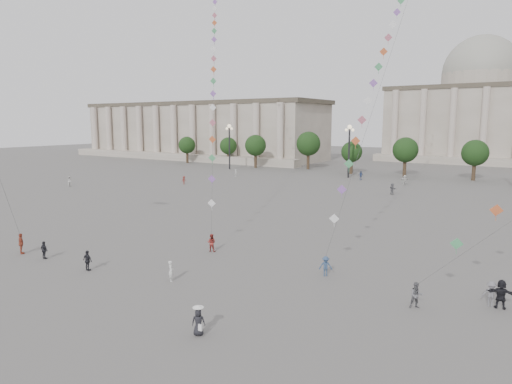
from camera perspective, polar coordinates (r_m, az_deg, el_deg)
The scene contains 23 objects.
ground at distance 28.58m, azimuth -15.29°, elevation -14.87°, with size 360.00×360.00×0.00m, color #5B5955.
hall_west at distance 146.04m, azimuth -7.22°, elevation 7.63°, with size 84.00×26.22×17.20m.
hall_central at distance 147.63m, azimuth 25.98°, elevation 9.08°, with size 48.30×34.30×35.50m.
tree_row at distance 97.28m, azimuth 21.58°, elevation 4.72°, with size 137.12×5.12×8.00m.
lamp_post_far_west at distance 108.67m, azimuth -3.35°, elevation 6.72°, with size 2.00×0.90×10.65m.
lamp_post_mid_west at distance 93.87m, azimuth 11.58°, elevation 6.22°, with size 2.00×0.90×10.65m.
person_crowd_0 at distance 91.30m, azimuth 12.96°, elevation 2.03°, with size 1.03×0.43×1.75m, color #394C80.
person_crowd_1 at distance 86.55m, azimuth -22.24°, elevation 1.24°, with size 0.86×0.67×1.76m, color silver.
person_crowd_2 at distance 83.84m, azimuth -8.99°, elevation 1.47°, with size 0.96×0.55×1.49m, color maroon.
person_crowd_3 at distance 32.18m, azimuth 28.30°, elevation -11.17°, with size 1.69×0.54×1.82m, color black.
person_crowd_4 at distance 86.61m, azimuth 18.10°, elevation 1.47°, with size 1.65×0.52×1.78m, color silver.
person_crowd_6 at distance 32.23m, azimuth 27.32°, elevation -11.26°, with size 1.04×0.60×1.62m, color slate.
person_crowd_10 at distance 94.55m, azimuth -2.54°, elevation 2.42°, with size 0.57×0.37×1.56m, color silver.
person_crowd_12 at distance 74.34m, azimuth 16.66°, elevation 0.38°, with size 1.65×0.53×1.78m, color slate.
person_crowd_13 at distance 33.63m, azimuth -10.59°, elevation -9.67°, with size 0.55×0.36×1.51m, color silver.
tourist_0 at distance 44.40m, azimuth -27.30°, elevation -5.76°, with size 1.06×0.44×1.81m, color #9F412B.
tourist_1 at distance 42.02m, azimuth -24.96°, elevation -6.60°, with size 0.88×0.37×1.50m, color black.
tourist_4 at distance 37.52m, azimuth -20.30°, elevation -8.04°, with size 0.94×0.39×1.60m, color black.
kite_flyer_0 at distance 40.47m, azimuth -5.59°, elevation -6.32°, with size 0.77×0.60×1.58m, color maroon.
kite_flyer_1 at distance 34.49m, azimuth 8.70°, elevation -9.15°, with size 0.97×0.56×1.50m, color navy.
kite_flyer_2 at distance 30.21m, azimuth 19.41°, elevation -12.08°, with size 0.79×0.61×1.62m, color #5D5E62.
hat_person at distance 25.45m, azimuth -7.21°, elevation -15.68°, with size 0.86×0.78×1.69m.
kite_train_west at distance 67.07m, azimuth -5.21°, elevation 19.72°, with size 31.00×39.94×65.86m.
Camera 1 is at (19.96, -17.03, 11.34)m, focal length 32.00 mm.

